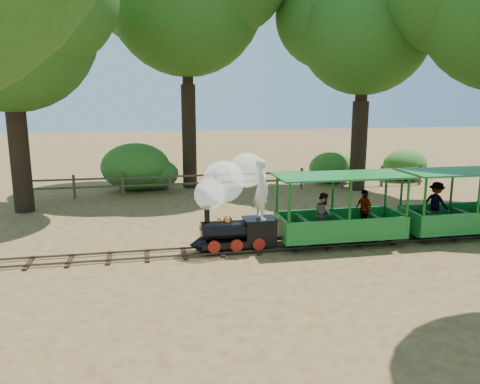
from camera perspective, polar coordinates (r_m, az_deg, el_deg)
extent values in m
plane|color=olive|center=(13.52, 6.09, -6.75)|extent=(90.00, 90.00, 0.00)
cube|color=#3F3D3A|center=(13.23, 6.48, -6.84)|extent=(22.00, 0.05, 0.05)
cube|color=#3F3D3A|center=(13.77, 5.73, -6.07)|extent=(22.00, 0.05, 0.05)
cube|color=#382314|center=(13.51, 6.09, -6.65)|extent=(0.12, 1.00, 0.05)
cube|color=#382314|center=(13.01, -15.68, -7.77)|extent=(0.12, 1.00, 0.05)
cube|color=#382314|center=(15.69, 23.91, -5.01)|extent=(0.12, 1.00, 0.05)
cube|color=black|center=(13.09, -0.26, -6.06)|extent=(2.09, 0.66, 0.17)
cylinder|color=black|center=(12.93, -1.72, -4.67)|extent=(1.33, 0.53, 0.53)
cylinder|color=black|center=(12.73, -4.05, -2.73)|extent=(0.15, 0.15, 0.42)
sphere|color=orange|center=(12.86, -1.52, -3.44)|extent=(0.25, 0.25, 0.25)
cylinder|color=orange|center=(12.82, -2.56, -3.41)|extent=(0.09, 0.09, 0.09)
cube|color=black|center=(13.11, 2.39, -4.46)|extent=(0.85, 0.66, 0.52)
cube|color=black|center=(13.03, 2.40, -3.28)|extent=(0.90, 0.72, 0.04)
cone|color=black|center=(12.94, -5.26, -6.42)|extent=(0.43, 0.61, 0.61)
cylinder|color=orange|center=(12.81, -4.79, -4.41)|extent=(0.09, 0.13, 0.13)
cylinder|color=maroon|center=(12.66, -3.16, -6.71)|extent=(0.34, 0.06, 0.34)
cylinder|color=maroon|center=(13.30, -3.57, -5.79)|extent=(0.34, 0.06, 0.34)
cylinder|color=maroon|center=(12.75, -0.40, -6.55)|extent=(0.34, 0.06, 0.34)
cylinder|color=maroon|center=(13.39, -0.94, -5.65)|extent=(0.34, 0.06, 0.34)
cylinder|color=maroon|center=(12.87, 2.32, -6.38)|extent=(0.34, 0.06, 0.34)
cylinder|color=maroon|center=(13.51, 1.65, -5.50)|extent=(0.34, 0.06, 0.34)
sphere|color=white|center=(12.67, -3.69, -0.29)|extent=(0.85, 0.85, 0.85)
sphere|color=white|center=(12.70, -2.04, 1.29)|extent=(1.14, 1.14, 1.14)
sphere|color=white|center=(12.82, 0.85, 2.69)|extent=(0.95, 0.95, 0.95)
imported|color=silver|center=(12.72, 2.58, 0.32)|extent=(0.55, 0.70, 1.68)
cube|color=#1A772A|center=(13.92, 12.02, -4.96)|extent=(3.62, 1.38, 0.11)
cube|color=#155C1B|center=(13.96, 11.99, -5.46)|extent=(3.26, 0.53, 0.15)
cube|color=#1A772A|center=(13.26, 13.16, -4.42)|extent=(3.62, 0.06, 0.53)
cube|color=#1A772A|center=(14.41, 11.07, -3.03)|extent=(3.62, 0.06, 0.53)
cube|color=#1A772A|center=(13.54, 12.32, 1.96)|extent=(3.78, 1.54, 0.05)
cylinder|color=#155C1B|center=(12.55, 6.02, -2.57)|extent=(0.07, 0.07, 1.70)
cylinder|color=#155C1B|center=(13.72, 4.49, -1.30)|extent=(0.07, 0.07, 1.70)
cylinder|color=#155C1B|center=(13.93, 19.72, -1.76)|extent=(0.07, 0.07, 1.70)
cylinder|color=#155C1B|center=(15.00, 17.30, -0.68)|extent=(0.07, 0.07, 1.70)
cube|color=#155C1B|center=(13.47, 7.80, -4.20)|extent=(0.13, 1.17, 0.43)
cube|color=#155C1B|center=(13.85, 12.06, -3.91)|extent=(0.13, 1.17, 0.43)
cube|color=#155C1B|center=(14.30, 16.08, -3.61)|extent=(0.13, 1.17, 0.43)
cylinder|color=black|center=(13.22, 7.96, -6.10)|extent=(0.30, 0.06, 0.30)
cylinder|color=black|center=(13.87, 6.99, -5.21)|extent=(0.30, 0.06, 0.30)
cylinder|color=black|center=(14.12, 16.92, -5.34)|extent=(0.30, 0.06, 0.30)
cylinder|color=black|center=(14.73, 15.62, -4.55)|extent=(0.30, 0.06, 0.30)
imported|color=gray|center=(13.45, 10.11, -2.59)|extent=(0.51, 0.62, 1.20)
imported|color=gray|center=(14.19, 14.86, -2.07)|extent=(0.43, 0.74, 1.19)
cube|color=#1A772A|center=(15.87, 25.38, -3.79)|extent=(3.62, 1.38, 0.11)
cube|color=#155C1B|center=(15.90, 25.34, -4.23)|extent=(3.26, 0.53, 0.15)
cube|color=#1A772A|center=(15.30, 26.91, -3.24)|extent=(3.62, 0.06, 0.53)
cube|color=#1A772A|center=(16.30, 24.14, -2.13)|extent=(3.62, 0.06, 0.53)
cube|color=#1A772A|center=(15.54, 25.93, 2.28)|extent=(3.78, 1.54, 0.05)
cylinder|color=#155C1B|center=(14.21, 21.55, -1.65)|extent=(0.07, 0.07, 1.70)
cylinder|color=#155C1B|center=(15.25, 19.04, -0.59)|extent=(0.07, 0.07, 1.70)
cube|color=#155C1B|center=(15.19, 22.16, -3.13)|extent=(0.13, 1.17, 0.43)
cube|color=#155C1B|center=(15.81, 25.46, -2.86)|extent=(0.13, 1.17, 0.43)
cylinder|color=black|center=(14.96, 22.57, -4.79)|extent=(0.30, 0.06, 0.30)
cylinder|color=black|center=(15.54, 21.11, -4.08)|extent=(0.30, 0.06, 0.30)
imported|color=gray|center=(15.55, 22.79, -1.21)|extent=(0.79, 0.96, 1.29)
cylinder|color=#2D2116|center=(18.98, -25.19, 3.30)|extent=(0.70, 0.70, 3.71)
cylinder|color=#2D2116|center=(18.83, -25.98, 12.09)|extent=(0.52, 0.53, 2.12)
sphere|color=#2C531A|center=(18.99, -26.54, 18.08)|extent=(6.22, 6.22, 6.22)
cylinder|color=#2D2116|center=(21.90, -6.22, 6.71)|extent=(0.66, 0.66, 4.75)
cylinder|color=#2D2116|center=(21.89, -6.45, 16.48)|extent=(0.50, 0.50, 2.71)
cylinder|color=#2D2116|center=(21.96, 14.27, 5.45)|extent=(0.72, 0.72, 4.00)
cylinder|color=#2D2116|center=(21.85, 14.69, 13.66)|extent=(0.54, 0.54, 2.29)
sphere|color=#2C531A|center=(22.03, 14.98, 18.90)|extent=(5.82, 5.82, 5.82)
sphere|color=#2C531A|center=(22.03, 19.78, 20.54)|extent=(4.37, 4.37, 4.37)
sphere|color=#2C531A|center=(22.53, 10.66, 20.42)|extent=(4.66, 4.66, 4.66)
cube|color=brown|center=(21.23, -24.91, 0.40)|extent=(0.10, 0.10, 1.00)
cube|color=brown|center=(20.83, -19.57, 0.63)|extent=(0.10, 0.10, 1.00)
cube|color=brown|center=(20.62, -14.07, 0.85)|extent=(0.10, 0.10, 1.00)
cube|color=brown|center=(20.61, -8.52, 1.07)|extent=(0.10, 0.10, 1.00)
cube|color=brown|center=(20.78, -3.00, 1.27)|extent=(0.10, 0.10, 1.00)
cube|color=brown|center=(21.15, 2.37, 1.46)|extent=(0.10, 0.10, 1.00)
cube|color=brown|center=(21.70, 7.52, 1.63)|extent=(0.10, 0.10, 1.00)
cube|color=brown|center=(22.41, 12.38, 1.78)|extent=(0.10, 0.10, 1.00)
cube|color=brown|center=(23.27, 16.91, 1.91)|extent=(0.10, 0.10, 1.00)
cube|color=brown|center=(24.26, 21.09, 2.01)|extent=(0.10, 0.10, 1.00)
cube|color=brown|center=(20.89, -0.29, 2.18)|extent=(18.00, 0.06, 0.08)
cube|color=brown|center=(20.95, -0.29, 1.24)|extent=(18.00, 0.06, 0.08)
ellipsoid|color=#2D6B1E|center=(21.84, -10.19, 2.16)|extent=(2.04, 1.57, 1.41)
ellipsoid|color=#2D6B1E|center=(21.79, -12.61, 3.02)|extent=(3.10, 2.39, 2.15)
ellipsoid|color=#2D6B1E|center=(23.53, 11.06, 2.97)|extent=(2.23, 1.71, 1.54)
ellipsoid|color=#2D6B1E|center=(25.28, 19.46, 3.15)|extent=(2.27, 1.75, 1.57)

